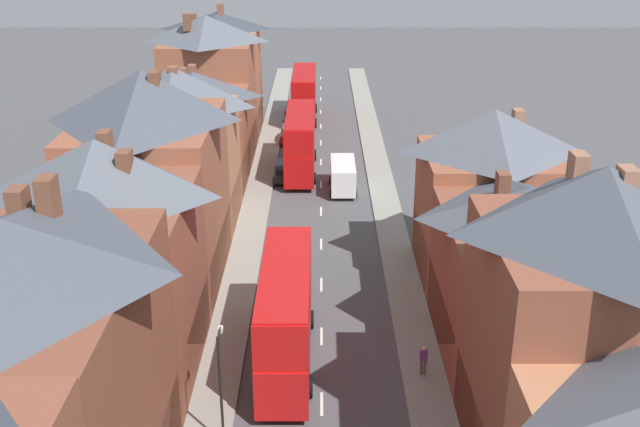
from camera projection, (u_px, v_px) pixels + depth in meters
name	position (u px, v px, depth m)	size (l,w,h in m)	color
pavement_left	(257.00, 201.00, 59.24)	(2.20, 104.00, 0.14)	gray
pavement_right	(386.00, 201.00, 59.23)	(2.20, 104.00, 0.14)	gray
centre_line_dashes	(321.00, 211.00, 57.41)	(0.14, 97.80, 0.01)	silver
terrace_row_left	(151.00, 189.00, 44.51)	(8.00, 72.74, 13.19)	brown
terrace_row_right	(592.00, 364.00, 28.25)	(8.00, 43.29, 13.18)	brown
double_decker_bus_lead	(286.00, 313.00, 37.51)	(2.74, 10.80, 5.30)	red
double_decker_bus_mid_street	(304.00, 95.00, 80.86)	(2.74, 10.80, 5.30)	#B70F0F
double_decker_bus_far_approaching	(300.00, 141.00, 64.82)	(2.74, 10.80, 5.30)	#B70F0F
car_parked_left_a	(290.00, 134.00, 73.93)	(1.90, 3.98, 1.70)	maroon
car_parked_right_a	(285.00, 170.00, 63.85)	(1.90, 4.33, 1.65)	black
car_mid_black	(292.00, 115.00, 80.48)	(1.90, 4.48, 1.65)	#4C515B
delivery_van	(343.00, 175.00, 61.13)	(2.20, 5.20, 2.41)	white
pedestrian_mid_left	(424.00, 359.00, 36.87)	(0.36, 0.22, 1.61)	brown
street_lamp	(221.00, 381.00, 31.38)	(0.20, 1.12, 5.50)	black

